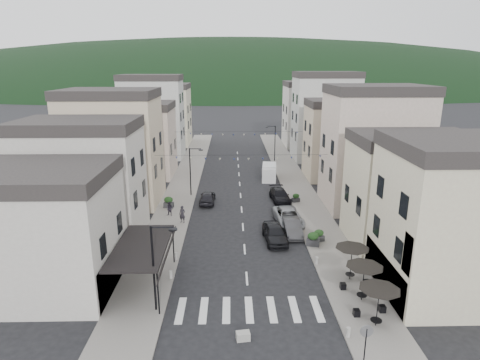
{
  "coord_description": "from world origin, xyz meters",
  "views": [
    {
      "loc": [
        -1.11,
        -20.98,
        15.52
      ],
      "look_at": [
        -0.18,
        20.76,
        3.5
      ],
      "focal_mm": 30.0,
      "sensor_mm": 36.0,
      "label": 1
    }
  ],
  "objects_px": {
    "delivery_van": "(269,172)",
    "pedestrian_b": "(170,209)",
    "parked_car_b": "(292,227)",
    "parked_car_e": "(208,197)",
    "parked_car_a": "(275,233)",
    "pedestrian_a": "(182,214)",
    "parked_car_d": "(280,196)",
    "parked_car_c": "(288,217)"
  },
  "relations": [
    {
      "from": "delivery_van",
      "to": "pedestrian_b",
      "type": "height_order",
      "value": "delivery_van"
    },
    {
      "from": "parked_car_b",
      "to": "parked_car_e",
      "type": "xyz_separation_m",
      "value": [
        -8.51,
        9.17,
        -0.0
      ]
    },
    {
      "from": "parked_car_a",
      "to": "pedestrian_a",
      "type": "distance_m",
      "value": 9.95
    },
    {
      "from": "parked_car_b",
      "to": "delivery_van",
      "type": "distance_m",
      "value": 19.16
    },
    {
      "from": "delivery_van",
      "to": "pedestrian_b",
      "type": "distance_m",
      "value": 18.57
    },
    {
      "from": "pedestrian_b",
      "to": "parked_car_e",
      "type": "bearing_deg",
      "value": 67.07
    },
    {
      "from": "parked_car_d",
      "to": "parked_car_e",
      "type": "distance_m",
      "value": 8.52
    },
    {
      "from": "parked_car_c",
      "to": "pedestrian_b",
      "type": "bearing_deg",
      "value": 164.53
    },
    {
      "from": "delivery_van",
      "to": "pedestrian_a",
      "type": "xyz_separation_m",
      "value": [
        -10.29,
        -16.23,
        -0.11
      ]
    },
    {
      "from": "parked_car_c",
      "to": "parked_car_b",
      "type": "bearing_deg",
      "value": -95.17
    },
    {
      "from": "parked_car_a",
      "to": "pedestrian_a",
      "type": "xyz_separation_m",
      "value": [
        -8.9,
        4.45,
        0.2
      ]
    },
    {
      "from": "parked_car_c",
      "to": "delivery_van",
      "type": "height_order",
      "value": "delivery_van"
    },
    {
      "from": "pedestrian_b",
      "to": "parked_car_b",
      "type": "bearing_deg",
      "value": -3.57
    },
    {
      "from": "delivery_van",
      "to": "pedestrian_a",
      "type": "relative_size",
      "value": 2.77
    },
    {
      "from": "parked_car_d",
      "to": "parked_car_e",
      "type": "relative_size",
      "value": 1.15
    },
    {
      "from": "parked_car_e",
      "to": "pedestrian_b",
      "type": "bearing_deg",
      "value": 50.43
    },
    {
      "from": "parked_car_d",
      "to": "pedestrian_b",
      "type": "bearing_deg",
      "value": -164.42
    },
    {
      "from": "parked_car_e",
      "to": "pedestrian_b",
      "type": "height_order",
      "value": "pedestrian_b"
    },
    {
      "from": "parked_car_d",
      "to": "parked_car_e",
      "type": "height_order",
      "value": "parked_car_e"
    },
    {
      "from": "parked_car_d",
      "to": "pedestrian_a",
      "type": "relative_size",
      "value": 2.74
    },
    {
      "from": "pedestrian_a",
      "to": "delivery_van",
      "type": "bearing_deg",
      "value": 72.06
    },
    {
      "from": "parked_car_c",
      "to": "parked_car_d",
      "type": "height_order",
      "value": "parked_car_c"
    },
    {
      "from": "parked_car_d",
      "to": "pedestrian_b",
      "type": "distance_m",
      "value": 13.16
    },
    {
      "from": "parked_car_e",
      "to": "pedestrian_b",
      "type": "relative_size",
      "value": 2.78
    },
    {
      "from": "parked_car_e",
      "to": "delivery_van",
      "type": "height_order",
      "value": "delivery_van"
    },
    {
      "from": "parked_car_b",
      "to": "parked_car_e",
      "type": "distance_m",
      "value": 12.51
    },
    {
      "from": "pedestrian_b",
      "to": "parked_car_c",
      "type": "bearing_deg",
      "value": 7.72
    },
    {
      "from": "parked_car_a",
      "to": "parked_car_e",
      "type": "relative_size",
      "value": 1.11
    },
    {
      "from": "parked_car_c",
      "to": "parked_car_e",
      "type": "height_order",
      "value": "parked_car_c"
    },
    {
      "from": "parked_car_a",
      "to": "parked_car_e",
      "type": "height_order",
      "value": "parked_car_a"
    },
    {
      "from": "pedestrian_a",
      "to": "parked_car_d",
      "type": "bearing_deg",
      "value": 46.49
    },
    {
      "from": "parked_car_b",
      "to": "parked_car_d",
      "type": "distance_m",
      "value": 9.63
    },
    {
      "from": "parked_car_a",
      "to": "parked_car_b",
      "type": "distance_m",
      "value": 2.36
    },
    {
      "from": "parked_car_c",
      "to": "pedestrian_b",
      "type": "relative_size",
      "value": 3.6
    },
    {
      "from": "delivery_van",
      "to": "pedestrian_b",
      "type": "xyz_separation_m",
      "value": [
        -11.85,
        -14.3,
        -0.23
      ]
    },
    {
      "from": "parked_car_e",
      "to": "parked_car_b",
      "type": "bearing_deg",
      "value": 134.25
    },
    {
      "from": "parked_car_b",
      "to": "delivery_van",
      "type": "xyz_separation_m",
      "value": [
        -0.41,
        19.15,
        0.39
      ]
    },
    {
      "from": "delivery_van",
      "to": "parked_car_a",
      "type": "bearing_deg",
      "value": -87.92
    },
    {
      "from": "parked_car_e",
      "to": "pedestrian_a",
      "type": "xyz_separation_m",
      "value": [
        -2.19,
        -6.24,
        0.28
      ]
    },
    {
      "from": "delivery_van",
      "to": "parked_car_b",
      "type": "bearing_deg",
      "value": -82.84
    },
    {
      "from": "parked_car_b",
      "to": "parked_car_a",
      "type": "bearing_deg",
      "value": -140.5
    },
    {
      "from": "parked_car_b",
      "to": "pedestrian_b",
      "type": "distance_m",
      "value": 13.19
    }
  ]
}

